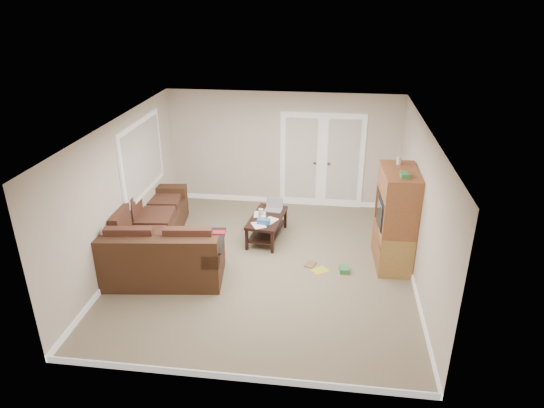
# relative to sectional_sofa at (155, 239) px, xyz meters

# --- Properties ---
(floor) EXTENTS (5.50, 5.50, 0.00)m
(floor) POSITION_rel_sectional_sofa_xyz_m (2.00, -0.05, -0.36)
(floor) COLOR gray
(floor) RESTS_ON ground
(ceiling) EXTENTS (5.00, 5.50, 0.02)m
(ceiling) POSITION_rel_sectional_sofa_xyz_m (2.00, -0.05, 2.14)
(ceiling) COLOR white
(ceiling) RESTS_ON wall_back
(wall_left) EXTENTS (0.02, 5.50, 2.50)m
(wall_left) POSITION_rel_sectional_sofa_xyz_m (-0.50, -0.05, 0.89)
(wall_left) COLOR beige
(wall_left) RESTS_ON floor
(wall_right) EXTENTS (0.02, 5.50, 2.50)m
(wall_right) POSITION_rel_sectional_sofa_xyz_m (4.50, -0.05, 0.89)
(wall_right) COLOR beige
(wall_right) RESTS_ON floor
(wall_back) EXTENTS (5.00, 0.02, 2.50)m
(wall_back) POSITION_rel_sectional_sofa_xyz_m (2.00, 2.70, 0.89)
(wall_back) COLOR beige
(wall_back) RESTS_ON floor
(wall_front) EXTENTS (5.00, 0.02, 2.50)m
(wall_front) POSITION_rel_sectional_sofa_xyz_m (2.00, -2.80, 0.89)
(wall_front) COLOR beige
(wall_front) RESTS_ON floor
(baseboards) EXTENTS (5.00, 5.50, 0.10)m
(baseboards) POSITION_rel_sectional_sofa_xyz_m (2.00, -0.05, -0.31)
(baseboards) COLOR white
(baseboards) RESTS_ON floor
(french_doors) EXTENTS (1.80, 0.05, 2.13)m
(french_doors) POSITION_rel_sectional_sofa_xyz_m (2.85, 2.66, 0.67)
(french_doors) COLOR white
(french_doors) RESTS_ON floor
(window_left) EXTENTS (0.05, 1.92, 1.42)m
(window_left) POSITION_rel_sectional_sofa_xyz_m (-0.47, 0.95, 1.19)
(window_left) COLOR white
(window_left) RESTS_ON wall_left
(sectional_sofa) EXTENTS (2.35, 3.10, 0.93)m
(sectional_sofa) POSITION_rel_sectional_sofa_xyz_m (0.00, 0.00, 0.00)
(sectional_sofa) COLOR #462B1B
(sectional_sofa) RESTS_ON floor
(coffee_table) EXTENTS (0.71, 1.21, 0.78)m
(coffee_table) POSITION_rel_sectional_sofa_xyz_m (1.89, 0.97, -0.11)
(coffee_table) COLOR black
(coffee_table) RESTS_ON floor
(tv_armoire) EXTENTS (0.65, 1.11, 1.86)m
(tv_armoire) POSITION_rel_sectional_sofa_xyz_m (4.19, 0.34, 0.51)
(tv_armoire) COLOR brown
(tv_armoire) RESTS_ON floor
(side_cabinet) EXTENTS (0.57, 0.57, 1.17)m
(side_cabinet) POSITION_rel_sectional_sofa_xyz_m (4.20, 0.06, 0.06)
(side_cabinet) COLOR #A57B3C
(side_cabinet) RESTS_ON floor
(space_heater) EXTENTS (0.14, 0.12, 0.30)m
(space_heater) POSITION_rel_sectional_sofa_xyz_m (4.20, 2.35, -0.21)
(space_heater) COLOR silver
(space_heater) RESTS_ON floor
(floor_magazine) EXTENTS (0.34, 0.33, 0.01)m
(floor_magazine) POSITION_rel_sectional_sofa_xyz_m (2.95, -0.10, -0.36)
(floor_magazine) COLOR gold
(floor_magazine) RESTS_ON floor
(floor_greenbox) EXTENTS (0.18, 0.23, 0.09)m
(floor_greenbox) POSITION_rel_sectional_sofa_xyz_m (3.36, -0.07, -0.32)
(floor_greenbox) COLOR #387C3F
(floor_greenbox) RESTS_ON floor
(floor_book) EXTENTS (0.23, 0.27, 0.02)m
(floor_book) POSITION_rel_sectional_sofa_xyz_m (2.70, 0.09, -0.35)
(floor_book) COLOR brown
(floor_book) RESTS_ON floor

